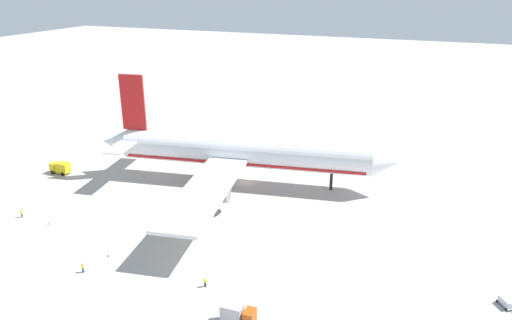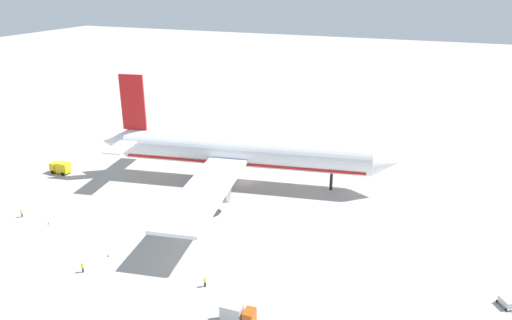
% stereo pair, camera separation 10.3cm
% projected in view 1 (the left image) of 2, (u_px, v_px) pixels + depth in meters
% --- Properties ---
extents(ground_plane, '(600.00, 600.00, 0.00)m').
position_uv_depth(ground_plane, '(245.00, 182.00, 116.69)').
color(ground_plane, '#ADA8A0').
extents(airliner, '(71.92, 78.60, 24.99)m').
position_uv_depth(airliner, '(239.00, 152.00, 114.17)').
color(airliner, white).
rests_on(airliner, ground).
extents(service_truck_0, '(4.95, 2.53, 3.18)m').
position_uv_depth(service_truck_0, '(238.00, 314.00, 68.52)').
color(service_truck_0, '#BF4C14').
rests_on(service_truck_0, ground).
extents(service_truck_3, '(5.07, 2.55, 2.97)m').
position_uv_depth(service_truck_3, '(61.00, 167.00, 121.32)').
color(service_truck_3, yellow).
rests_on(service_truck_3, ground).
extents(baggage_cart_0, '(2.64, 3.16, 1.26)m').
position_uv_depth(baggage_cart_0, '(506.00, 302.00, 72.75)').
color(baggage_cart_0, gray).
rests_on(baggage_cart_0, ground).
extents(ground_worker_0, '(0.45, 0.45, 1.68)m').
position_uv_depth(ground_worker_0, '(22.00, 213.00, 99.53)').
color(ground_worker_0, '#3F3F47').
rests_on(ground_worker_0, ground).
extents(ground_worker_2, '(0.57, 0.57, 1.69)m').
position_uv_depth(ground_worker_2, '(205.00, 282.00, 77.25)').
color(ground_worker_2, black).
rests_on(ground_worker_2, ground).
extents(ground_worker_3, '(0.54, 0.54, 1.68)m').
position_uv_depth(ground_worker_3, '(83.00, 268.00, 81.00)').
color(ground_worker_3, navy).
rests_on(ground_worker_3, ground).
extents(traffic_cone_0, '(0.36, 0.36, 0.55)m').
position_uv_depth(traffic_cone_0, '(108.00, 255.00, 85.70)').
color(traffic_cone_0, orange).
rests_on(traffic_cone_0, ground).
extents(traffic_cone_1, '(0.36, 0.36, 0.55)m').
position_uv_depth(traffic_cone_1, '(48.00, 223.00, 96.85)').
color(traffic_cone_1, orange).
rests_on(traffic_cone_1, ground).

